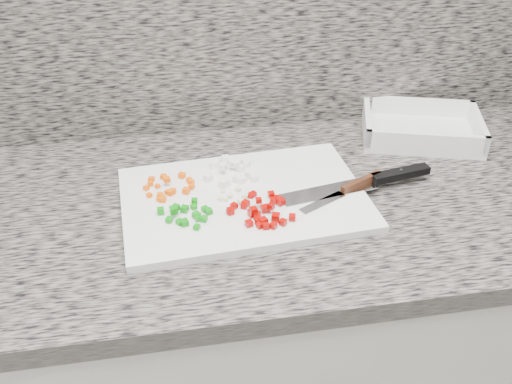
# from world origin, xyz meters

# --- Properties ---
(cabinet) EXTENTS (3.92, 0.62, 0.86)m
(cabinet) POSITION_xyz_m (0.00, 1.44, 0.43)
(cabinet) COLOR white
(cabinet) RESTS_ON ground
(countertop) EXTENTS (3.96, 0.64, 0.04)m
(countertop) POSITION_xyz_m (0.00, 1.44, 0.88)
(countertop) COLOR slate
(countertop) RESTS_ON cabinet
(cutting_board) EXTENTS (0.49, 0.34, 0.02)m
(cutting_board) POSITION_xyz_m (-0.05, 1.43, 0.91)
(cutting_board) COLOR white
(cutting_board) RESTS_ON countertop
(carrot_pile) EXTENTS (0.10, 0.09, 0.02)m
(carrot_pile) POSITION_xyz_m (-0.19, 1.47, 0.92)
(carrot_pile) COLOR #FB5C05
(carrot_pile) RESTS_ON cutting_board
(onion_pile) EXTENTS (0.11, 0.11, 0.02)m
(onion_pile) POSITION_xyz_m (-0.06, 1.51, 0.92)
(onion_pile) COLOR white
(onion_pile) RESTS_ON cutting_board
(green_pepper_pile) EXTENTS (0.10, 0.09, 0.02)m
(green_pepper_pile) POSITION_xyz_m (-0.17, 1.38, 0.92)
(green_pepper_pile) COLOR #0C880E
(green_pepper_pile) RESTS_ON cutting_board
(red_pepper_pile) EXTENTS (0.12, 0.12, 0.02)m
(red_pepper_pile) POSITION_xyz_m (-0.03, 1.36, 0.92)
(red_pepper_pile) COLOR #A50502
(red_pepper_pile) RESTS_ON cutting_board
(garlic_pile) EXTENTS (0.06, 0.06, 0.01)m
(garlic_pile) POSITION_xyz_m (-0.07, 1.42, 0.92)
(garlic_pile) COLOR #EEE9B8
(garlic_pile) RESTS_ON cutting_board
(chef_knife) EXTENTS (0.32, 0.09, 0.02)m
(chef_knife) POSITION_xyz_m (0.22, 1.43, 0.92)
(chef_knife) COLOR silver
(chef_knife) RESTS_ON cutting_board
(paring_knife) EXTENTS (0.19, 0.11, 0.02)m
(paring_knife) POSITION_xyz_m (0.16, 1.41, 0.92)
(paring_knife) COLOR silver
(paring_knife) RESTS_ON cutting_board
(tray) EXTENTS (0.31, 0.26, 0.05)m
(tray) POSITION_xyz_m (0.39, 1.62, 0.92)
(tray) COLOR white
(tray) RESTS_ON countertop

